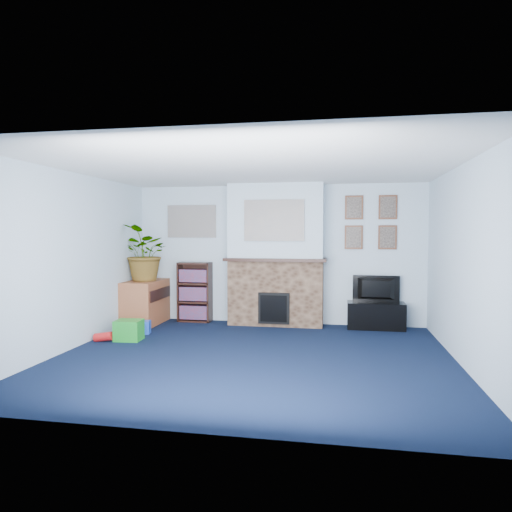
% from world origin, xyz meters
% --- Properties ---
extents(floor, '(5.00, 4.50, 0.01)m').
position_xyz_m(floor, '(0.00, 0.00, 0.00)').
color(floor, black).
rests_on(floor, ground).
extents(ceiling, '(5.00, 4.50, 0.01)m').
position_xyz_m(ceiling, '(0.00, 0.00, 2.40)').
color(ceiling, white).
rests_on(ceiling, wall_back).
extents(wall_back, '(5.00, 0.04, 2.40)m').
position_xyz_m(wall_back, '(0.00, 2.25, 1.20)').
color(wall_back, silver).
rests_on(wall_back, ground).
extents(wall_front, '(5.00, 0.04, 2.40)m').
position_xyz_m(wall_front, '(0.00, -2.25, 1.20)').
color(wall_front, silver).
rests_on(wall_front, ground).
extents(wall_left, '(0.04, 4.50, 2.40)m').
position_xyz_m(wall_left, '(-2.50, 0.00, 1.20)').
color(wall_left, silver).
rests_on(wall_left, ground).
extents(wall_right, '(0.04, 4.50, 2.40)m').
position_xyz_m(wall_right, '(2.50, 0.00, 1.20)').
color(wall_right, silver).
rests_on(wall_right, ground).
extents(chimney_breast, '(1.72, 0.50, 2.40)m').
position_xyz_m(chimney_breast, '(0.00, 2.05, 1.18)').
color(chimney_breast, brown).
rests_on(chimney_breast, ground).
extents(collage_main, '(1.00, 0.03, 0.68)m').
position_xyz_m(collage_main, '(0.00, 1.84, 1.78)').
color(collage_main, gray).
rests_on(collage_main, chimney_breast).
extents(collage_left, '(0.90, 0.03, 0.58)m').
position_xyz_m(collage_left, '(-1.55, 2.23, 1.78)').
color(collage_left, gray).
rests_on(collage_left, wall_back).
extents(portrait_tl, '(0.30, 0.03, 0.40)m').
position_xyz_m(portrait_tl, '(1.30, 2.23, 2.00)').
color(portrait_tl, brown).
rests_on(portrait_tl, wall_back).
extents(portrait_tr, '(0.30, 0.03, 0.40)m').
position_xyz_m(portrait_tr, '(1.85, 2.23, 2.00)').
color(portrait_tr, brown).
rests_on(portrait_tr, wall_back).
extents(portrait_bl, '(0.30, 0.03, 0.40)m').
position_xyz_m(portrait_bl, '(1.30, 2.23, 1.50)').
color(portrait_bl, brown).
rests_on(portrait_bl, wall_back).
extents(portrait_br, '(0.30, 0.03, 0.40)m').
position_xyz_m(portrait_br, '(1.85, 2.23, 1.50)').
color(portrait_br, brown).
rests_on(portrait_br, wall_back).
extents(tv_stand, '(0.92, 0.39, 0.44)m').
position_xyz_m(tv_stand, '(1.66, 2.03, 0.22)').
color(tv_stand, black).
rests_on(tv_stand, ground).
extents(television, '(0.76, 0.13, 0.44)m').
position_xyz_m(television, '(1.66, 2.05, 0.65)').
color(television, black).
rests_on(television, tv_stand).
extents(bookshelf, '(0.58, 0.28, 1.05)m').
position_xyz_m(bookshelf, '(-1.46, 2.11, 0.50)').
color(bookshelf, black).
rests_on(bookshelf, ground).
extents(sideboard, '(0.54, 0.97, 0.75)m').
position_xyz_m(sideboard, '(-2.24, 1.75, 0.35)').
color(sideboard, '#985230').
rests_on(sideboard, ground).
extents(potted_plant, '(1.15, 1.15, 0.97)m').
position_xyz_m(potted_plant, '(-2.19, 1.70, 1.23)').
color(potted_plant, '#26661E').
rests_on(potted_plant, sideboard).
extents(mantel_clock, '(0.09, 0.05, 0.12)m').
position_xyz_m(mantel_clock, '(-0.10, 2.00, 1.22)').
color(mantel_clock, gold).
rests_on(mantel_clock, chimney_breast).
extents(mantel_candle, '(0.05, 0.05, 0.15)m').
position_xyz_m(mantel_candle, '(0.32, 2.00, 1.23)').
color(mantel_candle, '#B2BFC6').
rests_on(mantel_candle, chimney_breast).
extents(mantel_teddy, '(0.12, 0.12, 0.12)m').
position_xyz_m(mantel_teddy, '(-0.51, 2.00, 1.22)').
color(mantel_teddy, slate).
rests_on(mantel_teddy, chimney_breast).
extents(mantel_can, '(0.06, 0.06, 0.12)m').
position_xyz_m(mantel_can, '(0.72, 2.00, 1.21)').
color(mantel_can, blue).
rests_on(mantel_can, chimney_breast).
extents(green_crate, '(0.39, 0.32, 0.30)m').
position_xyz_m(green_crate, '(-1.97, 0.55, 0.14)').
color(green_crate, '#198C26').
rests_on(green_crate, ground).
extents(toy_ball, '(0.16, 0.16, 0.16)m').
position_xyz_m(toy_ball, '(-2.30, 1.20, 0.09)').
color(toy_ball, '#198C26').
rests_on(toy_ball, ground).
extents(toy_block, '(0.19, 0.19, 0.20)m').
position_xyz_m(toy_block, '(-1.92, 1.00, 0.11)').
color(toy_block, blue).
rests_on(toy_block, ground).
extents(toy_tube, '(0.28, 0.12, 0.16)m').
position_xyz_m(toy_tube, '(-2.29, 0.41, 0.07)').
color(toy_tube, red).
rests_on(toy_tube, ground).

